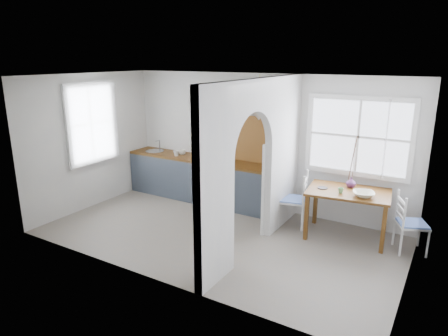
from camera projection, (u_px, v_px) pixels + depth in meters
The scene contains 26 objects.
floor at pixel (218, 235), 6.69m from camera, with size 5.80×3.20×0.01m, color #776B5A.
ceiling at pixel (217, 77), 5.99m from camera, with size 5.80×3.20×0.01m, color #BBBBBB.
walls at pixel (218, 160), 6.34m from camera, with size 5.81×3.21×2.60m.
partition at pixel (259, 156), 6.00m from camera, with size 0.12×3.20×2.60m.
kitchen_window at pixel (91, 124), 7.67m from camera, with size 0.10×1.16×1.50m, color white, non-canonical shape.
nook_window at pixel (358, 137), 6.66m from camera, with size 1.76×0.10×1.30m, color white, non-canonical shape.
counter at pixel (205, 179), 8.22m from camera, with size 3.50×0.60×0.90m.
sink at pixel (155, 151), 8.73m from camera, with size 0.40×0.40×0.02m, color #B4B9C1.
backsplash at pixel (251, 139), 7.73m from camera, with size 1.65×0.03×0.90m, color olive.
shelf at pixel (250, 106), 7.49m from camera, with size 1.75×0.20×0.21m.
pendant_lamp at pixel (259, 116), 7.06m from camera, with size 0.26×0.26×0.16m, color white.
utensil_rail at pixel (276, 145), 6.74m from camera, with size 0.02×0.02×0.50m, color #B4B9C1.
dining_table at pixel (347, 214), 6.54m from camera, with size 1.29×0.86×0.80m, color brown, non-canonical shape.
chair_left at pixel (293, 199), 6.97m from camera, with size 0.45×0.45×0.99m, color silver, non-canonical shape.
chair_right at pixel (412, 223), 6.03m from camera, with size 0.42×0.42×0.92m, color silver, non-canonical shape.
kettle at pixel (274, 165), 7.18m from camera, with size 0.19×0.15×0.22m, color white, non-canonical shape.
mug_a at pixel (176, 153), 8.27m from camera, with size 0.12×0.12×0.11m, color white.
mug_b at pixel (182, 152), 8.38m from camera, with size 0.14×0.14×0.11m, color white.
knife_block at pixel (199, 152), 8.18m from camera, with size 0.09×0.13×0.20m, color black.
jar at pixel (213, 155), 8.07m from camera, with size 0.09×0.09×0.14m, color tan.
towel_magenta at pixel (274, 208), 7.15m from camera, with size 0.02×0.03×0.58m, color #A72D4B.
towel_orange at pixel (273, 210), 7.11m from camera, with size 0.02×0.03×0.51m, color orange.
bowl at pixel (364, 194), 6.16m from camera, with size 0.32×0.32×0.08m, color silver.
table_cup at pixel (341, 191), 6.32m from camera, with size 0.09×0.09×0.08m, color #65A566.
plate at pixel (323, 188), 6.56m from camera, with size 0.17×0.17×0.01m, color black.
vase at pixel (351, 182), 6.59m from camera, with size 0.16×0.16×0.17m, color #542959.
Camera 1 is at (3.24, -5.22, 2.89)m, focal length 32.00 mm.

